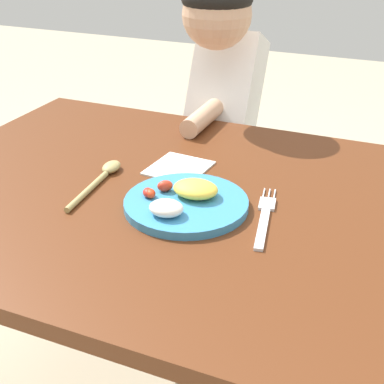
% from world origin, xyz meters
% --- Properties ---
extents(dining_table, '(1.27, 0.86, 0.66)m').
position_xyz_m(dining_table, '(0.00, 0.00, 0.58)').
color(dining_table, '#592B14').
rests_on(dining_table, ground_plane).
extents(plate, '(0.24, 0.24, 0.05)m').
position_xyz_m(plate, '(-0.01, -0.05, 0.68)').
color(plate, '#3786BD').
rests_on(plate, dining_table).
extents(fork, '(0.06, 0.23, 0.01)m').
position_xyz_m(fork, '(0.14, -0.03, 0.67)').
color(fork, silver).
rests_on(fork, dining_table).
extents(spoon, '(0.04, 0.23, 0.02)m').
position_xyz_m(spoon, '(-0.22, -0.00, 0.67)').
color(spoon, tan).
rests_on(spoon, dining_table).
extents(person, '(0.18, 0.40, 1.03)m').
position_xyz_m(person, '(-0.14, 0.54, 0.59)').
color(person, '#4D4A66').
rests_on(person, ground_plane).
extents(napkin, '(0.13, 0.14, 0.00)m').
position_xyz_m(napkin, '(-0.10, 0.11, 0.67)').
color(napkin, white).
rests_on(napkin, dining_table).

